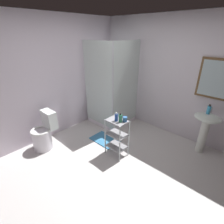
# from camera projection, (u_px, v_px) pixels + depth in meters

# --- Properties ---
(ground_plane) EXTENTS (4.20, 4.20, 0.02)m
(ground_plane) POSITION_uv_depth(u_px,v_px,m) (115.00, 170.00, 2.91)
(ground_plane) COLOR silver
(wall_back) EXTENTS (4.20, 0.14, 2.50)m
(wall_back) POSITION_uv_depth(u_px,v_px,m) (174.00, 79.00, 3.59)
(wall_back) COLOR silver
(wall_back) RESTS_ON ground_plane
(wall_left) EXTENTS (0.10, 4.20, 2.50)m
(wall_left) POSITION_uv_depth(u_px,v_px,m) (50.00, 80.00, 3.51)
(wall_left) COLOR silver
(wall_left) RESTS_ON ground_plane
(shower_stall) EXTENTS (0.92, 0.92, 2.00)m
(shower_stall) POSITION_uv_depth(u_px,v_px,m) (112.00, 106.00, 4.24)
(shower_stall) COLOR white
(shower_stall) RESTS_ON ground_plane
(pedestal_sink) EXTENTS (0.46, 0.37, 0.81)m
(pedestal_sink) POSITION_uv_depth(u_px,v_px,m) (206.00, 126.00, 3.13)
(pedestal_sink) COLOR white
(pedestal_sink) RESTS_ON ground_plane
(sink_faucet) EXTENTS (0.03, 0.03, 0.10)m
(sink_faucet) POSITION_uv_depth(u_px,v_px,m) (211.00, 110.00, 3.09)
(sink_faucet) COLOR silver
(sink_faucet) RESTS_ON pedestal_sink
(toilet) EXTENTS (0.37, 0.49, 0.76)m
(toilet) POSITION_uv_depth(u_px,v_px,m) (44.00, 134.00, 3.36)
(toilet) COLOR white
(toilet) RESTS_ON ground_plane
(storage_cart) EXTENTS (0.38, 0.28, 0.74)m
(storage_cart) POSITION_uv_depth(u_px,v_px,m) (117.00, 135.00, 3.11)
(storage_cart) COLOR silver
(storage_cart) RESTS_ON ground_plane
(hand_soap_bottle) EXTENTS (0.06, 0.06, 0.18)m
(hand_soap_bottle) POSITION_uv_depth(u_px,v_px,m) (209.00, 110.00, 3.03)
(hand_soap_bottle) COLOR #389ED1
(hand_soap_bottle) RESTS_ON pedestal_sink
(shampoo_bottle_blue) EXTENTS (0.06, 0.06, 0.16)m
(shampoo_bottle_blue) POSITION_uv_depth(u_px,v_px,m) (116.00, 117.00, 2.93)
(shampoo_bottle_blue) COLOR blue
(shampoo_bottle_blue) RESTS_ON storage_cart
(body_wash_bottle_green) EXTENTS (0.06, 0.06, 0.16)m
(body_wash_bottle_green) POSITION_uv_depth(u_px,v_px,m) (120.00, 118.00, 2.90)
(body_wash_bottle_green) COLOR #368D65
(body_wash_bottle_green) RESTS_ON storage_cart
(rinse_cup) EXTENTS (0.08, 0.08, 0.09)m
(rinse_cup) POSITION_uv_depth(u_px,v_px,m) (125.00, 119.00, 2.92)
(rinse_cup) COLOR #3870B2
(rinse_cup) RESTS_ON storage_cart
(bath_mat) EXTENTS (0.60, 0.40, 0.02)m
(bath_mat) POSITION_uv_depth(u_px,v_px,m) (105.00, 140.00, 3.71)
(bath_mat) COLOR teal
(bath_mat) RESTS_ON ground_plane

